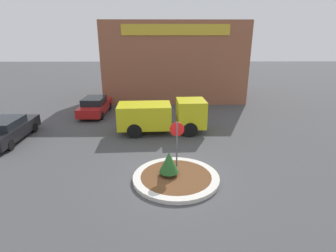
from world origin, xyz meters
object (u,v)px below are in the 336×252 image
object	(u,v)px
utility_truck	(162,115)
parked_sedan_red	(95,106)
stop_sign	(177,138)
parked_sedan_black	(8,130)

from	to	relation	value
utility_truck	parked_sedan_red	size ratio (longest dim) A/B	1.22
stop_sign	parked_sedan_red	world-z (taller)	stop_sign
stop_sign	utility_truck	world-z (taller)	stop_sign
parked_sedan_black	stop_sign	bearing A→B (deg)	-112.25
utility_truck	parked_sedan_black	size ratio (longest dim) A/B	1.18
parked_sedan_red	parked_sedan_black	size ratio (longest dim) A/B	0.97
utility_truck	parked_sedan_red	bearing A→B (deg)	138.38
utility_truck	parked_sedan_red	xyz separation A→B (m)	(-5.36, 4.29, -0.45)
parked_sedan_black	parked_sedan_red	bearing A→B (deg)	-34.76
stop_sign	parked_sedan_red	bearing A→B (deg)	122.88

